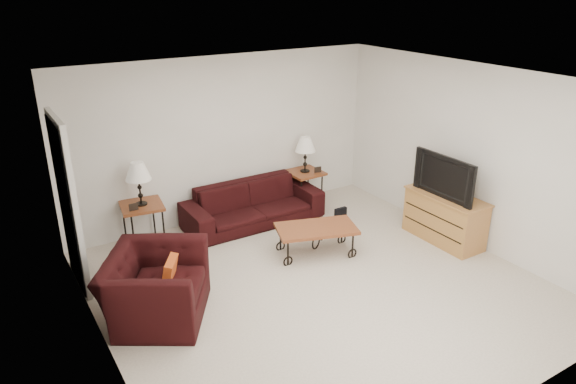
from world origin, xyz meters
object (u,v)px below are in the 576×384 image
object	(u,v)px
armchair	(156,287)
television	(449,175)
sofa	(253,204)
coffee_table	(316,240)
side_table_right	(305,188)
lamp_left	(139,184)
tv_stand	(445,218)
lamp_right	(305,155)
side_table_left	(144,224)
backpack	(336,207)

from	to	relation	value
armchair	television	bearing A→B (deg)	-62.60
sofa	coffee_table	bearing A→B (deg)	-79.19
side_table_right	lamp_left	size ratio (longest dim) A/B	0.95
coffee_table	tv_stand	size ratio (longest dim) A/B	0.92
lamp_right	television	distance (m)	2.34
armchair	television	xyz separation A→B (m)	(4.08, -0.36, 0.62)
tv_stand	television	size ratio (longest dim) A/B	1.12
coffee_table	armchair	size ratio (longest dim) A/B	0.92
side_table_left	backpack	world-z (taller)	side_table_left
sofa	tv_stand	xyz separation A→B (m)	(2.04, -1.95, 0.04)
sofa	lamp_right	world-z (taller)	lamp_right
television	backpack	world-z (taller)	television
side_table_left	coffee_table	size ratio (longest dim) A/B	0.57
lamp_right	armchair	size ratio (longest dim) A/B	0.50
side_table_left	backpack	size ratio (longest dim) A/B	1.50
tv_stand	backpack	size ratio (longest dim) A/B	2.84
side_table_left	side_table_right	bearing A→B (deg)	0.00
side_table_right	lamp_left	world-z (taller)	lamp_left
side_table_left	television	xyz separation A→B (m)	(3.66, -2.13, 0.69)
lamp_right	armchair	distance (m)	3.64
tv_stand	television	xyz separation A→B (m)	(-0.02, 0.00, 0.64)
sofa	television	xyz separation A→B (m)	(2.02, -1.95, 0.68)
coffee_table	backpack	size ratio (longest dim) A/B	2.62
lamp_left	side_table_left	bearing A→B (deg)	0.00
backpack	lamp_left	bearing A→B (deg)	152.11
side_table_left	lamp_left	world-z (taller)	lamp_left
armchair	tv_stand	xyz separation A→B (m)	(4.11, -0.36, -0.03)
lamp_left	lamp_right	size ratio (longest dim) A/B	1.05
television	lamp_left	bearing A→B (deg)	-120.23
tv_stand	television	world-z (taller)	television
lamp_right	television	world-z (taller)	television
side_table_left	coffee_table	xyz separation A→B (m)	(1.90, -1.51, -0.11)
side_table_right	backpack	distance (m)	0.77
side_table_left	lamp_left	size ratio (longest dim) A/B	1.00
side_table_left	tv_stand	size ratio (longest dim) A/B	0.53
coffee_table	television	bearing A→B (deg)	-19.47
side_table_left	lamp_right	distance (m)	2.77
lamp_right	armchair	world-z (taller)	lamp_right
sofa	side_table_left	size ratio (longest dim) A/B	3.47
sofa	television	distance (m)	2.89
lamp_right	coffee_table	distance (m)	1.84
side_table_left	television	distance (m)	4.29
side_table_right	coffee_table	bearing A→B (deg)	-118.34
side_table_left	backpack	xyz separation A→B (m)	(2.80, -0.76, -0.10)
coffee_table	tv_stand	world-z (taller)	tv_stand
lamp_left	television	xyz separation A→B (m)	(3.66, -2.13, 0.08)
sofa	coffee_table	distance (m)	1.36
tv_stand	lamp_right	bearing A→B (deg)	114.49
sofa	tv_stand	size ratio (longest dim) A/B	1.83
side_table_right	television	distance (m)	2.44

